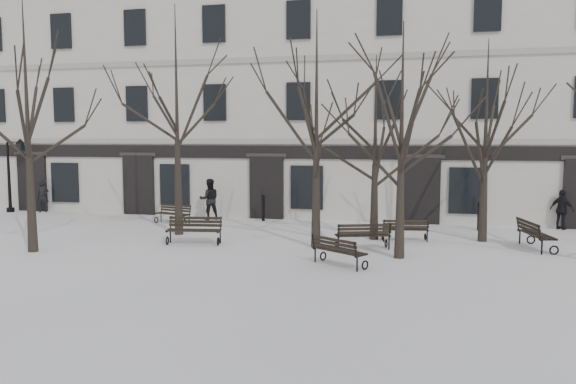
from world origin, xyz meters
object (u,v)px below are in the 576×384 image
(tree_1, at_px, (317,101))
(tree_2, at_px, (402,112))
(tree_0, at_px, (26,97))
(bench_1, at_px, (363,235))
(bench_5, at_px, (534,233))
(lamp_post, at_px, (13,170))
(bench_3, at_px, (173,213))
(bench_2, at_px, (338,250))
(bench_4, at_px, (405,229))
(bench_0, at_px, (194,229))

(tree_1, bearing_deg, tree_2, -20.93)
(tree_0, bearing_deg, bench_1, 14.84)
(bench_5, distance_m, lamp_post, 24.23)
(tree_0, height_order, tree_1, tree_0)
(tree_0, relative_size, bench_3, 4.69)
(bench_1, distance_m, bench_5, 5.81)
(tree_1, distance_m, bench_2, 5.37)
(tree_2, relative_size, bench_3, 4.20)
(tree_0, distance_m, bench_5, 17.41)
(tree_1, bearing_deg, bench_2, -66.82)
(tree_0, bearing_deg, lamp_post, 131.72)
(tree_0, height_order, lamp_post, tree_0)
(tree_1, xyz_separation_m, bench_1, (1.62, -0.01, -4.50))
(tree_1, height_order, lamp_post, tree_1)
(bench_4, xyz_separation_m, bench_5, (4.30, -0.47, 0.08))
(bench_5, bearing_deg, tree_1, 89.30)
(tree_0, xyz_separation_m, bench_3, (1.91, 6.79, -4.63))
(tree_1, height_order, bench_4, tree_1)
(bench_1, height_order, bench_3, bench_1)
(bench_4, relative_size, bench_5, 0.84)
(tree_0, relative_size, bench_5, 3.96)
(tree_1, distance_m, bench_3, 9.32)
(tree_2, relative_size, bench_1, 3.78)
(tree_2, bearing_deg, lamp_post, 160.95)
(tree_1, bearing_deg, bench_3, 150.89)
(bench_2, xyz_separation_m, bench_4, (1.82, 4.50, -0.03))
(bench_1, distance_m, bench_4, 2.29)
(bench_3, distance_m, lamp_post, 9.72)
(bench_1, relative_size, bench_3, 1.11)
(tree_1, relative_size, bench_0, 4.02)
(bench_2, distance_m, bench_4, 4.85)
(bench_2, distance_m, lamp_post, 19.58)
(bench_3, bearing_deg, bench_2, -24.61)
(bench_0, relative_size, bench_4, 1.15)
(tree_1, bearing_deg, bench_1, -0.51)
(bench_4, height_order, lamp_post, lamp_post)
(bench_5, bearing_deg, tree_2, 107.81)
(tree_1, distance_m, lamp_post, 17.69)
(bench_5, bearing_deg, lamp_post, 68.57)
(bench_4, bearing_deg, bench_2, 57.24)
(tree_2, distance_m, bench_0, 8.26)
(bench_3, bearing_deg, bench_4, 2.26)
(bench_0, relative_size, bench_5, 0.97)
(lamp_post, bearing_deg, bench_5, -10.10)
(bench_1, bearing_deg, bench_5, 175.31)
(bench_4, bearing_deg, bench_3, -22.60)
(tree_0, xyz_separation_m, bench_1, (10.63, 2.82, -4.58))
(tree_0, distance_m, bench_4, 13.66)
(bench_0, height_order, bench_2, bench_0)
(tree_2, xyz_separation_m, bench_0, (-7.18, 0.74, -4.02))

